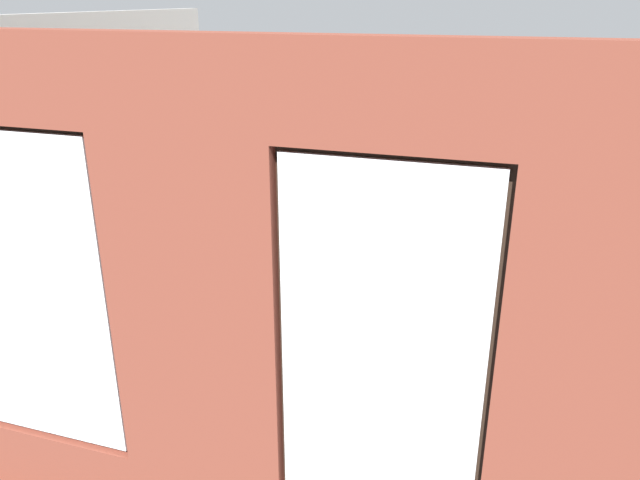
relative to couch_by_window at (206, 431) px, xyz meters
name	(u,v)px	position (x,y,z in m)	size (l,w,h in m)	color
ground_plane	(341,335)	(-0.37, -2.26, -0.38)	(6.47, 6.59, 0.10)	brown
brick_wall_with_windows	(197,338)	(-0.37, 0.65, 1.20)	(5.87, 0.30, 3.11)	brown
white_wall_right	(77,169)	(2.51, -2.06, 1.23)	(0.10, 5.59, 3.11)	silver
couch_by_window	(206,431)	(0.00, 0.00, 0.00)	(2.08, 0.87, 0.80)	black
couch_left	(574,341)	(-2.61, -2.18, 0.00)	(0.99, 2.04, 0.80)	black
coffee_table	(316,283)	(-0.01, -2.51, 0.06)	(1.37, 0.76, 0.44)	tan
cup_ceramic	(322,279)	(-0.12, -2.39, 0.17)	(0.09, 0.09, 0.11)	#B23D38
candle_jar	(316,274)	(-0.01, -2.51, 0.16)	(0.08, 0.08, 0.10)	#B7333D
table_plant_small	(276,269)	(0.40, -2.39, 0.22)	(0.12, 0.12, 0.19)	brown
remote_black	(304,272)	(0.16, -2.60, 0.13)	(0.05, 0.17, 0.02)	black
media_console	(119,284)	(2.21, -2.11, -0.10)	(1.10, 0.42, 0.46)	black
tv_flatscreen	(112,230)	(2.21, -2.11, 0.56)	(1.23, 0.20, 0.84)	black
papasan_chair	(343,226)	(0.17, -4.17, 0.11)	(1.07, 1.07, 0.68)	olive
potted_plant_mid_room_small	(409,265)	(-0.86, -3.44, -0.01)	(0.33, 0.33, 0.49)	beige
potted_plant_by_left_couch	(531,267)	(-2.21, -3.62, 0.08)	(0.34, 0.34, 0.64)	#9E5638
potted_plant_near_tv	(103,309)	(1.66, -1.12, 0.16)	(0.73, 0.71, 0.99)	gray
potted_plant_corner_near_left	(580,228)	(-2.76, -4.56, 0.28)	(0.64, 0.64, 0.88)	#9E5638
potted_plant_beside_window_right	(47,383)	(1.27, 0.09, 0.21)	(0.77, 0.83, 1.24)	#9E5638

